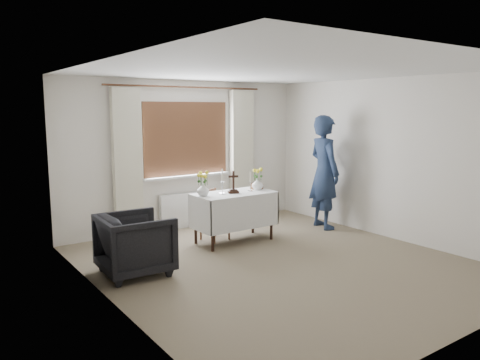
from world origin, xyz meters
The scene contains 12 objects.
ground centered at (0.00, 0.00, 0.00)m, with size 5.00×5.00×0.00m, color #83715A.
altar_table centered at (0.10, 1.20, 0.38)m, with size 1.24×0.64×0.76m, color white.
wooden_chair centered at (-0.08, 1.47, 0.39)m, with size 0.36×0.36×0.79m, color brown, non-canonical shape.
armchair centered at (-1.70, 0.74, 0.38)m, with size 0.81×0.83×0.76m, color black.
person centered at (1.85, 1.04, 0.96)m, with size 0.70×0.46×1.92m, color #222E4F.
radiator centered at (0.00, 2.42, 0.30)m, with size 1.10×0.10×0.60m, color silver.
wooden_cross centered at (0.08, 1.18, 0.93)m, with size 0.16×0.11×0.34m, color black, non-canonical shape.
candlestick_left centered at (-0.09, 1.24, 0.95)m, with size 0.11×0.11×0.38m, color silver, non-canonical shape.
candlestick_right centered at (0.38, 1.16, 0.91)m, with size 0.09×0.09×0.31m, color silver, non-canonical shape.
flower_vase_left centered at (-0.42, 1.25, 0.86)m, with size 0.18×0.18×0.19m, color silver.
flower_vase_right centered at (0.56, 1.21, 0.85)m, with size 0.18×0.18×0.19m, color silver.
wicker_basket centered at (0.61, 1.30, 0.80)m, with size 0.21×0.21×0.08m, color brown.
Camera 1 is at (-3.86, -4.54, 2.02)m, focal length 35.00 mm.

